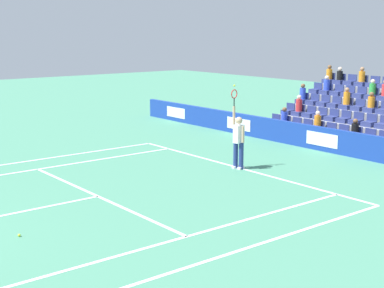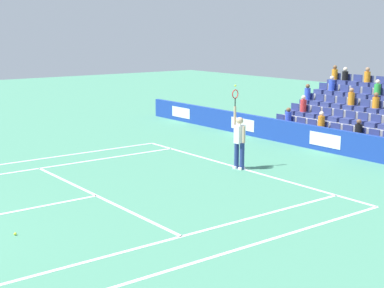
{
  "view_description": "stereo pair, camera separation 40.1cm",
  "coord_description": "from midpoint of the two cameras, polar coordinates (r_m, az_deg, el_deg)",
  "views": [
    {
      "loc": [
        -13.89,
        1.22,
        4.65
      ],
      "look_at": [
        -0.02,
        -9.81,
        1.1
      ],
      "focal_mm": 53.39,
      "sensor_mm": 36.0,
      "label": 1
    },
    {
      "loc": [
        -14.13,
        0.91,
        4.65
      ],
      "look_at": [
        -0.02,
        -9.81,
        1.1
      ],
      "focal_mm": 53.39,
      "sensor_mm": 36.0,
      "label": 2
    }
  ],
  "objects": [
    {
      "name": "line_baseline",
      "position": [
        19.64,
        4.13,
        -2.38
      ],
      "size": [
        10.97,
        0.1,
        0.01
      ],
      "primitive_type": "cube",
      "color": "white",
      "rests_on": "ground"
    },
    {
      "name": "line_service",
      "position": [
        16.54,
        -10.08,
        -5.16
      ],
      "size": [
        8.23,
        0.1,
        0.01
      ],
      "primitive_type": "cube",
      "color": "white",
      "rests_on": "ground"
    },
    {
      "name": "line_singles_sideline_left",
      "position": [
        19.98,
        -16.89,
        -2.61
      ],
      "size": [
        0.1,
        11.89,
        0.01
      ],
      "primitive_type": "cube",
      "color": "white",
      "rests_on": "ground"
    },
    {
      "name": "line_singles_sideline_right",
      "position": [
        12.98,
        -3.02,
        -9.65
      ],
      "size": [
        0.1,
        11.89,
        0.01
      ],
      "primitive_type": "cube",
      "color": "white",
      "rests_on": "ground"
    },
    {
      "name": "line_doubles_sideline_left",
      "position": [
        21.23,
        -18.27,
        -1.89
      ],
      "size": [
        0.1,
        11.89,
        0.01
      ],
      "primitive_type": "cube",
      "color": "white",
      "rests_on": "ground"
    },
    {
      "name": "line_doubles_sideline_right",
      "position": [
        11.97,
        0.87,
        -11.5
      ],
      "size": [
        0.1,
        11.89,
        0.01
      ],
      "primitive_type": "cube",
      "color": "white",
      "rests_on": "ground"
    },
    {
      "name": "line_centre_mark",
      "position": [
        19.57,
        3.92,
        -2.43
      ],
      "size": [
        0.1,
        0.2,
        0.01
      ],
      "primitive_type": "cube",
      "color": "white",
      "rests_on": "ground"
    },
    {
      "name": "sponsor_barrier",
      "position": [
        22.77,
        12.52,
        0.47
      ],
      "size": [
        23.63,
        0.22,
        0.93
      ],
      "color": "#193899",
      "rests_on": "ground"
    },
    {
      "name": "tennis_player",
      "position": [
        19.34,
        4.07,
        0.4
      ],
      "size": [
        0.53,
        0.39,
        2.85
      ],
      "color": "navy",
      "rests_on": "ground"
    },
    {
      "name": "stadium_stand",
      "position": [
        25.56,
        17.58,
        2.18
      ],
      "size": [
        8.06,
        4.75,
        2.99
      ],
      "color": "gray",
      "rests_on": "ground"
    },
    {
      "name": "loose_tennis_ball",
      "position": [
        13.86,
        -17.69,
        -8.68
      ],
      "size": [
        0.07,
        0.07,
        0.07
      ],
      "primitive_type": "sphere",
      "color": "#D1E533",
      "rests_on": "ground"
    }
  ]
}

